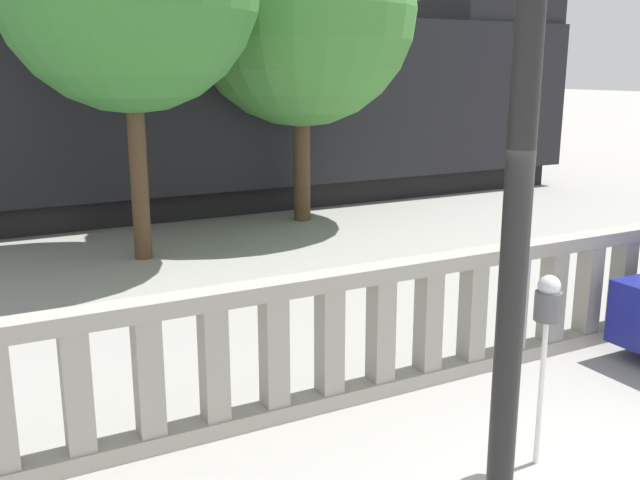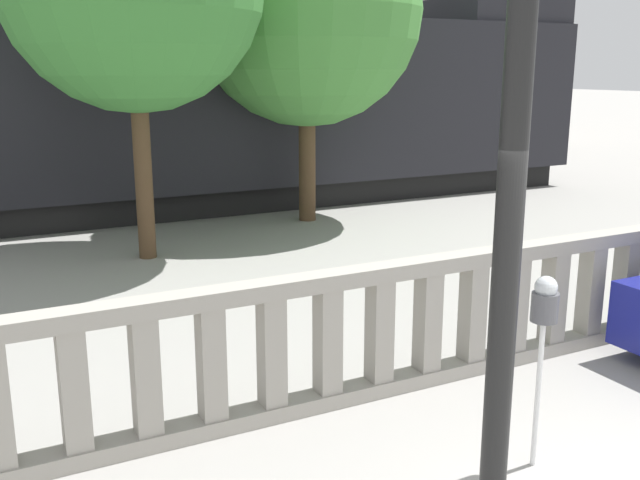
% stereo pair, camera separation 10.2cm
% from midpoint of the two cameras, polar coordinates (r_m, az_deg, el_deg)
% --- Properties ---
extents(balustrade, '(15.58, 0.24, 1.23)m').
position_cam_midpoint_polar(balustrade, '(6.81, 8.23, -6.42)').
color(balustrade, '#9E998E').
rests_on(balustrade, ground).
extents(parking_meter, '(0.19, 0.19, 1.49)m').
position_cam_midpoint_polar(parking_meter, '(5.41, 17.21, -5.47)').
color(parking_meter, silver).
rests_on(parking_meter, ground).
extents(train_far, '(28.39, 3.06, 4.52)m').
position_cam_midpoint_polar(train_far, '(32.00, -14.22, 11.55)').
color(train_far, black).
rests_on(train_far, ground).
extents(building_block, '(8.84, 8.32, 10.39)m').
position_cam_midpoint_polar(building_block, '(30.97, 1.45, 17.73)').
color(building_block, '#ADA393').
rests_on(building_block, ground).
extents(tree_left, '(4.32, 4.32, 6.16)m').
position_cam_midpoint_polar(tree_left, '(13.90, -1.75, 17.92)').
color(tree_left, '#4C3823').
rests_on(tree_left, ground).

